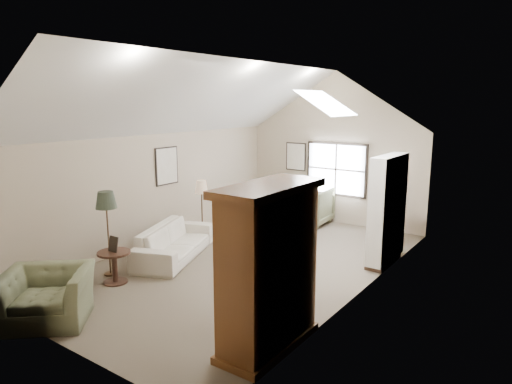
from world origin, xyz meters
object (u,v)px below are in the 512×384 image
Objects in this scene: coffee_table at (247,247)px; side_chair at (386,219)px; sofa at (175,242)px; armoire at (269,268)px; side_table at (115,267)px; armchair_near at (47,296)px; armchair_far at (309,206)px.

side_chair is (2.09, 2.51, 0.40)m from coffee_table.
armoire is at bearing -138.82° from sofa.
sofa is at bearing -115.80° from side_chair.
side_chair is at bearing 92.83° from armoire.
armoire is 4.07m from sofa.
side_table is at bearing -114.29° from coffee_table.
sofa is 1.51m from coffee_table.
sofa is 1.60m from side_table.
armoire is at bearing -19.02° from armchair_near.
armchair_near is 7.09m from side_chair.
side_chair is (2.31, -0.62, 0.12)m from armchair_far.
armoire is 6.39m from armchair_far.
armoire is 3.68m from coffee_table.
armchair_far is (-2.57, 5.82, -0.61)m from armoire.
armchair_near is at bearing -100.39° from coffee_table.
armoire is 3.74× the size of side_table.
armchair_near is at bearing -157.08° from armoire.
side_table is 0.48× the size of side_chair.
armchair_far is at bearing 80.95° from side_table.
side_chair is (2.82, 6.50, 0.23)m from armchair_near.
sofa is at bearing 72.19° from armchair_far.
armoire reaches higher than side_chair.
coffee_table is at bearing 65.71° from side_table.
armchair_near is at bearing 82.06° from armchair_far.
side_chair reaches higher than side_table.
armoire reaches higher than coffee_table.
armchair_far is 1.29× the size of coffee_table.
side_table is (-1.12, -2.49, 0.08)m from coffee_table.
armchair_near is at bearing -75.52° from side_table.
armchair_far is 5.69m from side_table.
sofa reaches higher than side_table.
side_table is (-0.89, -5.61, -0.20)m from armchair_far.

